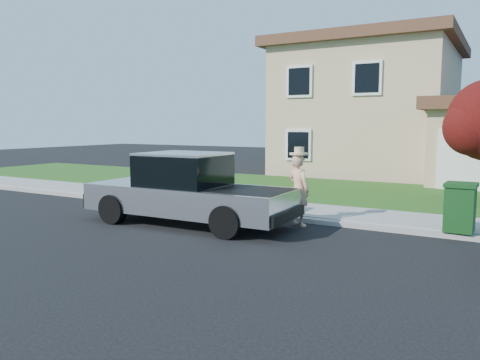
{
  "coord_description": "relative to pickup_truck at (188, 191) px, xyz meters",
  "views": [
    {
      "loc": [
        6.56,
        -8.44,
        2.54
      ],
      "look_at": [
        0.86,
        1.48,
        1.2
      ],
      "focal_mm": 35.0,
      "sensor_mm": 36.0,
      "label": 1
    }
  ],
  "objects": [
    {
      "name": "ground",
      "position": [
        0.53,
        -1.19,
        -0.86
      ],
      "size": [
        80.0,
        80.0,
        0.0
      ],
      "primitive_type": "plane",
      "color": "black",
      "rests_on": "ground"
    },
    {
      "name": "curb",
      "position": [
        1.53,
        1.71,
        -0.8
      ],
      "size": [
        40.0,
        0.2,
        0.12
      ],
      "primitive_type": "cube",
      "color": "gray",
      "rests_on": "ground"
    },
    {
      "name": "sidewalk",
      "position": [
        1.53,
        2.81,
        -0.79
      ],
      "size": [
        40.0,
        2.0,
        0.15
      ],
      "primitive_type": "cube",
      "color": "gray",
      "rests_on": "ground"
    },
    {
      "name": "lawn",
      "position": [
        1.53,
        7.31,
        -0.81
      ],
      "size": [
        40.0,
        7.0,
        0.1
      ],
      "primitive_type": "cube",
      "color": "#244A15",
      "rests_on": "ground"
    },
    {
      "name": "house",
      "position": [
        1.84,
        15.19,
        2.31
      ],
      "size": [
        14.0,
        11.3,
        6.85
      ],
      "color": "tan",
      "rests_on": "ground"
    },
    {
      "name": "pickup_truck",
      "position": [
        0.0,
        0.0,
        0.0
      ],
      "size": [
        5.66,
        2.19,
        1.85
      ],
      "rotation": [
        0.0,
        0.0,
        0.02
      ],
      "color": "black",
      "rests_on": "ground"
    },
    {
      "name": "woman",
      "position": [
        2.54,
        1.25,
        0.09
      ],
      "size": [
        0.78,
        0.67,
        2.0
      ],
      "rotation": [
        0.0,
        0.0,
        2.72
      ],
      "color": "tan",
      "rests_on": "ground"
    },
    {
      "name": "trash_bin",
      "position": [
        6.21,
        1.91,
        -0.15
      ],
      "size": [
        0.69,
        0.79,
        1.1
      ],
      "rotation": [
        0.0,
        0.0,
        -0.03
      ],
      "color": "#0F3A13",
      "rests_on": "sidewalk"
    }
  ]
}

